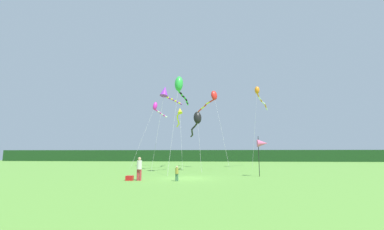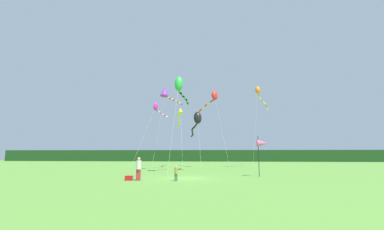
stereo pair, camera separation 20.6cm
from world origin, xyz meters
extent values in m
plane|color=#5B9338|center=(0.00, 0.00, 0.00)|extent=(120.00, 120.00, 0.00)
cube|color=#193D19|center=(0.00, 45.00, 1.43)|extent=(108.00, 2.36, 2.87)
cylinder|color=#B23338|center=(-3.50, -2.10, 0.42)|extent=(0.18, 0.18, 0.85)
cylinder|color=#B23338|center=(-3.31, -2.10, 0.42)|extent=(0.18, 0.18, 0.85)
cylinder|color=silver|center=(-3.41, -2.10, 1.18)|extent=(0.39, 0.39, 0.67)
sphere|color=tan|center=(-3.41, -2.10, 1.64)|extent=(0.25, 0.25, 0.25)
cylinder|color=#3F724C|center=(-0.53, -2.25, 0.27)|extent=(0.11, 0.11, 0.54)
cylinder|color=#3F724C|center=(-0.41, -2.25, 0.27)|extent=(0.11, 0.11, 0.54)
cylinder|color=olive|center=(-0.47, -2.25, 0.75)|extent=(0.25, 0.25, 0.42)
sphere|color=tan|center=(-0.47, -2.25, 1.04)|extent=(0.16, 0.16, 0.16)
cube|color=red|center=(-4.15, -2.10, 0.18)|extent=(0.55, 0.40, 0.36)
cylinder|color=black|center=(6.40, 2.22, 1.81)|extent=(0.06, 0.06, 3.62)
cone|color=#E5598C|center=(6.75, 2.22, 2.97)|extent=(0.90, 0.70, 0.70)
cylinder|color=#B2B2B2|center=(8.02, 14.06, 5.55)|extent=(1.42, 2.27, 11.11)
ellipsoid|color=orange|center=(8.71, 15.19, 11.10)|extent=(1.07, 1.16, 1.20)
cylinder|color=orange|center=(8.89, 15.68, 10.53)|extent=(0.56, 1.10, 0.46)
cylinder|color=white|center=(9.27, 16.65, 10.28)|extent=(0.60, 1.08, 0.42)
cylinder|color=orange|center=(9.67, 17.61, 10.08)|extent=(0.61, 1.07, 0.37)
cylinder|color=white|center=(10.17, 18.53, 9.88)|extent=(0.77, 1.02, 0.43)
cylinder|color=orange|center=(10.65, 19.45, 9.58)|extent=(0.59, 1.10, 0.54)
cylinder|color=white|center=(11.01, 20.43, 9.28)|extent=(0.54, 1.10, 0.45)
cylinder|color=#B2B2B2|center=(3.40, 12.68, 5.13)|extent=(1.84, 3.33, 10.26)
ellipsoid|color=red|center=(2.50, 14.33, 10.25)|extent=(1.25, 1.24, 1.54)
cylinder|color=red|center=(2.18, 14.69, 9.56)|extent=(0.81, 0.89, 0.42)
cylinder|color=yellow|center=(1.62, 15.47, 9.39)|extent=(0.67, 0.95, 0.31)
cylinder|color=red|center=(1.21, 16.33, 9.23)|extent=(0.53, 1.01, 0.40)
cylinder|color=yellow|center=(0.79, 17.19, 9.02)|extent=(0.70, 0.96, 0.41)
cylinder|color=red|center=(0.28, 18.01, 8.77)|extent=(0.71, 0.97, 0.48)
cylinder|color=yellow|center=(-0.15, 18.86, 8.53)|extent=(0.56, 1.00, 0.38)
cylinder|color=red|center=(-0.46, 19.77, 8.36)|extent=(0.46, 1.01, 0.35)
cylinder|color=#B2B2B2|center=(-7.80, 14.90, 4.66)|extent=(2.29, 4.30, 9.34)
ellipsoid|color=#E026B2|center=(-6.67, 17.04, 9.33)|extent=(1.04, 1.22, 1.47)
cylinder|color=#E026B2|center=(-6.54, 17.26, 8.71)|extent=(0.46, 0.59, 0.36)
cylinder|color=white|center=(-6.29, 17.69, 8.55)|extent=(0.45, 0.58, 0.34)
cylinder|color=#E026B2|center=(-6.09, 18.15, 8.42)|extent=(0.37, 0.58, 0.30)
cylinder|color=white|center=(-5.90, 18.61, 8.29)|extent=(0.41, 0.59, 0.35)
cylinder|color=#E026B2|center=(-5.68, 19.06, 8.15)|extent=(0.43, 0.58, 0.32)
cylinder|color=white|center=(-5.42, 19.49, 8.02)|extent=(0.48, 0.57, 0.33)
cylinder|color=#B2B2B2|center=(-1.66, 3.63, 4.79)|extent=(0.59, 3.23, 9.58)
ellipsoid|color=green|center=(-1.38, 5.24, 9.58)|extent=(1.10, 1.41, 1.88)
cylinder|color=green|center=(-1.38, 5.45, 8.81)|extent=(0.20, 0.50, 0.33)
cylinder|color=black|center=(-1.29, 5.87, 8.69)|extent=(0.38, 0.51, 0.29)
cylinder|color=green|center=(-1.19, 6.28, 8.59)|extent=(0.23, 0.49, 0.30)
cylinder|color=black|center=(-1.10, 6.69, 8.50)|extent=(0.36, 0.51, 0.27)
cylinder|color=green|center=(-0.96, 7.10, 8.41)|extent=(0.32, 0.52, 0.30)
cylinder|color=black|center=(-0.85, 7.51, 8.29)|extent=(0.32, 0.52, 0.31)
cylinder|color=green|center=(-0.79, 7.94, 8.16)|extent=(0.20, 0.50, 0.34)
cylinder|color=black|center=(-0.77, 8.37, 8.06)|extent=(0.24, 0.47, 0.25)
cylinder|color=green|center=(-0.76, 8.80, 8.00)|extent=(0.22, 0.47, 0.26)
cylinder|color=#B2B2B2|center=(-2.11, 13.46, 4.17)|extent=(0.91, 4.01, 8.34)
cone|color=yellow|center=(-2.56, 15.45, 8.33)|extent=(0.91, 1.16, 1.12)
cylinder|color=yellow|center=(-2.83, 16.03, 7.85)|extent=(0.74, 1.28, 0.44)
cylinder|color=yellow|center=(-3.19, 17.25, 7.65)|extent=(0.38, 1.32, 0.34)
cylinder|color=yellow|center=(-3.30, 18.52, 7.44)|extent=(0.25, 1.33, 0.47)
cylinder|color=yellow|center=(-3.33, 19.80, 7.12)|extent=(0.21, 1.34, 0.57)
cylinder|color=yellow|center=(-3.59, 21.03, 6.74)|extent=(0.72, 1.31, 0.58)
cylinder|color=#B2B2B2|center=(-4.27, 8.50, 4.91)|extent=(1.04, 2.02, 9.83)
cone|color=purple|center=(-3.77, 9.50, 9.83)|extent=(1.53, 1.64, 1.48)
cylinder|color=purple|center=(-3.68, 9.67, 9.26)|extent=(0.38, 0.48, 0.31)
cylinder|color=yellow|center=(-3.50, 10.00, 9.15)|extent=(0.38, 0.47, 0.29)
cylinder|color=purple|center=(-3.29, 10.31, 9.08)|extent=(0.41, 0.43, 0.24)
cylinder|color=yellow|center=(-3.07, 10.61, 9.04)|extent=(0.38, 0.44, 0.24)
cylinder|color=purple|center=(-2.87, 10.93, 8.98)|extent=(0.39, 0.45, 0.26)
cylinder|color=yellow|center=(-2.68, 11.25, 8.91)|extent=(0.37, 0.46, 0.27)
cylinder|color=purple|center=(-2.48, 11.56, 8.84)|extent=(0.41, 0.45, 0.27)
cylinder|color=yellow|center=(-2.24, 11.85, 8.76)|extent=(0.43, 0.45, 0.28)
cylinder|color=purple|center=(-2.04, 12.16, 8.68)|extent=(0.36, 0.46, 0.27)
cylinder|color=#B2B2B2|center=(0.73, 7.47, 3.13)|extent=(0.58, 2.16, 6.27)
ellipsoid|color=black|center=(0.45, 8.54, 6.26)|extent=(1.18, 1.26, 1.64)
cylinder|color=black|center=(0.26, 8.98, 5.49)|extent=(0.59, 1.03, 0.51)
cylinder|color=black|center=(-0.15, 9.86, 5.19)|extent=(0.64, 1.01, 0.49)
cylinder|color=black|center=(-0.39, 10.78, 4.90)|extent=(0.26, 1.03, 0.47)
cylinder|color=black|center=(-0.43, 11.75, 4.62)|extent=(0.22, 1.03, 0.48)
cylinder|color=black|center=(-0.58, 12.70, 4.40)|extent=(0.47, 1.02, 0.35)
camera|label=1|loc=(2.29, -21.97, 2.08)|focal=24.22mm
camera|label=2|loc=(2.49, -21.95, 2.08)|focal=24.22mm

